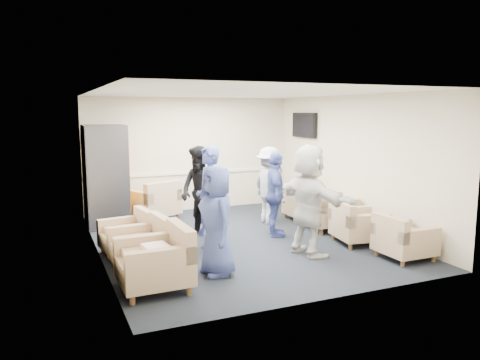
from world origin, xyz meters
name	(u,v)px	position (x,y,z in m)	size (l,w,h in m)	color
floor	(239,240)	(0.00, 0.00, 0.00)	(6.00, 6.00, 0.00)	black
ceiling	(239,93)	(0.00, 0.00, 2.70)	(6.00, 6.00, 0.00)	silver
back_wall	(190,154)	(0.00, 3.00, 1.35)	(5.00, 0.02, 2.70)	beige
front_wall	(333,195)	(0.00, -3.00, 1.35)	(5.00, 0.02, 2.70)	beige
left_wall	(96,175)	(-2.50, 0.00, 1.35)	(0.02, 6.00, 2.70)	beige
right_wall	(352,162)	(2.50, 0.00, 1.35)	(0.02, 6.00, 2.70)	beige
chair_rail	(191,173)	(0.00, 2.98, 0.90)	(4.98, 0.04, 0.06)	silver
tv	(304,125)	(2.44, 1.80, 2.05)	(0.10, 1.00, 0.58)	black
armchair_left_near	(158,263)	(-1.94, -1.81, 0.36)	(0.94, 0.94, 0.73)	tan
armchair_left_mid	(144,246)	(-1.93, -0.85, 0.33)	(0.91, 0.91, 0.66)	tan
armchair_left_far	(130,236)	(-2.01, -0.08, 0.31)	(0.88, 0.88, 0.62)	tan
armchair_right_near	(402,240)	(1.98, -2.08, 0.31)	(0.77, 0.77, 0.62)	tan
armchair_right_midnear	(356,226)	(1.86, -1.04, 0.33)	(0.94, 0.94, 0.66)	tan
armchair_right_midfar	(326,211)	(1.95, 0.07, 0.36)	(0.97, 0.97, 0.73)	tan
armchair_right_far	(304,205)	(1.96, 0.97, 0.32)	(0.82, 0.82, 0.64)	tan
armchair_corner	(155,203)	(-1.06, 2.24, 0.37)	(1.23, 1.23, 0.75)	tan
vending_machine	(106,176)	(-2.09, 2.14, 1.05)	(0.85, 0.99, 2.10)	#4D4D55
backpack	(171,245)	(-1.43, -0.56, 0.22)	(0.29, 0.24, 0.42)	black
pillow	(157,250)	(-1.95, -1.81, 0.54)	(0.42, 0.32, 0.12)	white
person_front_left	(217,220)	(-1.01, -1.57, 0.81)	(0.79, 0.51, 1.61)	#3D4C94
person_mid_left	(209,199)	(-0.73, -0.42, 0.90)	(0.66, 0.43, 1.80)	#3D4C94
person_back_left	(200,193)	(-0.61, 0.41, 0.87)	(0.85, 0.66, 1.74)	black
person_back_right	(270,185)	(1.13, 0.99, 0.82)	(1.06, 0.61, 1.63)	silver
person_mid_right	(275,195)	(0.75, -0.01, 0.80)	(0.94, 0.39, 1.61)	#3D4C94
person_front_right	(309,200)	(0.72, -1.28, 0.92)	(1.71, 0.55, 1.85)	silver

